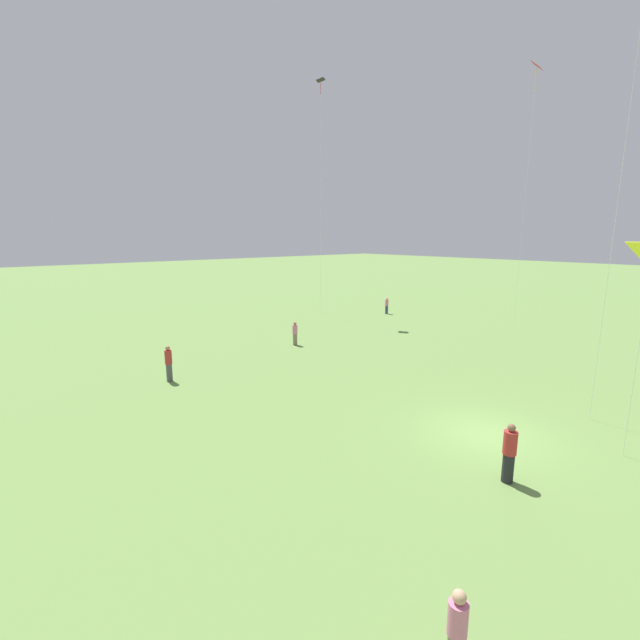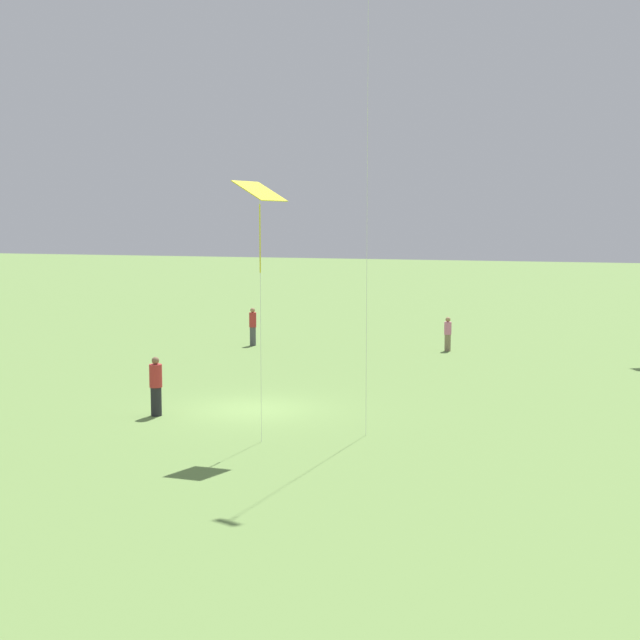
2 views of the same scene
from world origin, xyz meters
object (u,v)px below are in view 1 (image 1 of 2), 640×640
Objects in this scene: person_1 at (509,453)px; person_4 at (295,333)px; person_5 at (457,633)px; kite_6 at (535,82)px; kite_4 at (321,104)px; person_2 at (387,305)px; person_0 at (169,363)px.

person_4 is at bearing -97.82° from person_1.
person_5 is 0.08× the size of kite_6.
kite_4 is (25.69, -14.57, 18.08)m from person_1.
person_4 is at bearing -92.70° from person_2.
kite_6 is at bearing -136.22° from person_5.
person_1 is at bearing -59.85° from person_2.
person_0 is at bearing -154.56° from kite_6.
person_0 is 24.41m from person_2.
person_2 is at bearing 32.21° from person_0.
kite_4 is at bearing -110.65° from person_1.
person_1 is at bearing 42.50° from person_4.
kite_4 is at bearing 46.32° from person_0.
person_5 is at bearing 66.32° from kite_4.
person_1 reaches higher than person_2.
person_1 is 6.90m from person_5.
person_5 is 0.08× the size of kite_4.
person_5 is (-23.77, 26.02, 0.03)m from person_2.
person_0 reaches higher than person_4.
kite_4 is 17.28m from kite_6.
kite_6 reaches higher than person_0.
person_2 is 35.24m from person_5.
person_4 is at bearing 54.11° from kite_4.
kite_4 is at bearing 156.28° from kite_6.
person_0 reaches higher than person_5.
person_1 is at bearing -118.83° from kite_6.
kite_4 reaches higher than kite_6.
person_2 is at bearing 145.18° from kite_6.
person_2 is 0.08× the size of kite_6.
person_5 is 39.44m from kite_4.
kite_6 reaches higher than person_5.
kite_4 reaches higher than person_2.
person_0 is 1.16× the size of person_4.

